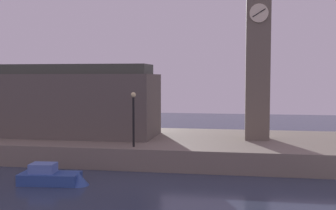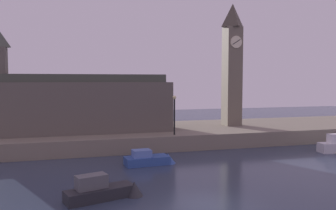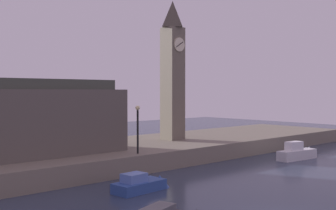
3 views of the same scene
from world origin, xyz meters
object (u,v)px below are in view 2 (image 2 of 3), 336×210
at_px(parliament_hall, 79,103).
at_px(clock_tower, 232,63).
at_px(boat_tour_blue, 152,159).
at_px(boat_barge_dark, 106,190).
at_px(streetlamp, 174,110).

bearing_deg(parliament_hall, clock_tower, 1.00).
distance_m(boat_tour_blue, boat_barge_dark, 8.57).
height_order(clock_tower, streetlamp, clock_tower).
bearing_deg(streetlamp, boat_barge_dark, -122.35).
distance_m(parliament_hall, streetlamp, 9.98).
bearing_deg(boat_tour_blue, streetlamp, 55.81).
xyz_separation_m(boat_tour_blue, boat_barge_dark, (-4.42, -7.34, 0.06)).
bearing_deg(boat_barge_dark, clock_tower, 46.86).
distance_m(clock_tower, boat_barge_dark, 25.35).
bearing_deg(streetlamp, clock_tower, 30.93).
height_order(clock_tower, boat_tour_blue, clock_tower).
distance_m(parliament_hall, boat_barge_dark, 17.65).
relative_size(parliament_hall, boat_barge_dark, 3.71).
height_order(parliament_hall, streetlamp, parliament_hall).
relative_size(parliament_hall, boat_tour_blue, 4.09).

